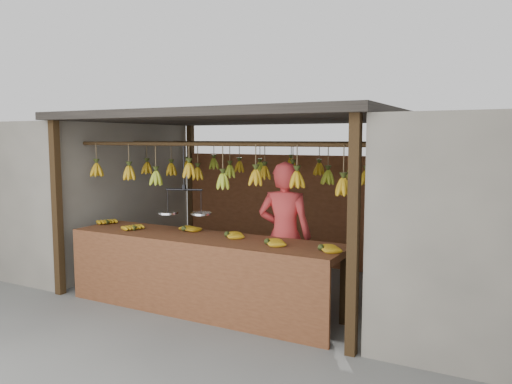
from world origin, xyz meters
The scene contains 8 objects.
ground centered at (0.00, 0.00, 0.00)m, with size 80.00×80.00×0.00m, color #5B5B57.
stall centered at (0.00, 0.33, 1.97)m, with size 4.30×3.30×2.40m.
neighbor_left centered at (-3.60, 0.00, 1.15)m, with size 3.00×3.00×2.30m, color slate.
counter centered at (0.03, -1.23, 0.71)m, with size 3.49×0.80×0.96m.
hanging_bananas centered at (-0.01, -0.01, 1.61)m, with size 3.65×2.25×0.40m.
balance_scale centered at (-0.31, -1.00, 1.19)m, with size 0.65×0.39×0.87m.
vendor centered at (0.88, -0.60, 0.90)m, with size 0.65×0.43×1.79m, color #BF3333.
bag_bundles centered at (1.94, 1.35, 0.99)m, with size 0.08×0.26×1.28m.
Camera 1 is at (3.37, -5.98, 2.06)m, focal length 35.00 mm.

